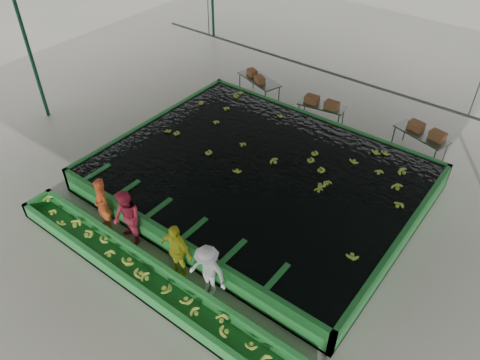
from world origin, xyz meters
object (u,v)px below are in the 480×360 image
Objects in this scene: packing_table_mid at (321,114)px; box_stack_left at (256,79)px; box_stack_right at (426,134)px; worker_b at (127,219)px; packing_table_right at (419,144)px; box_stack_mid at (321,106)px; worker_c at (176,251)px; packing_table_left at (259,89)px; sorting_trough at (147,278)px; worker_a at (102,204)px; worker_d at (208,272)px; flotation_tank at (258,178)px.

packing_table_mid is 3.30m from box_stack_left.
box_stack_left is 0.85× the size of box_stack_right.
worker_b reaches higher than packing_table_mid.
box_stack_mid is (-3.90, -0.39, 0.39)m from packing_table_right.
worker_c is 0.86× the size of packing_table_left.
worker_b is at bearing 178.49° from worker_c.
packing_table_right is at bearing 2.39° from box_stack_left.
box_stack_right reaches higher than packing_table_right.
packing_table_left is at bearing 109.48° from sorting_trough.
worker_a is 11.30m from packing_table_right.
box_stack_right is at bearing 70.68° from sorting_trough.
packing_table_mid is at bearing 88.64° from worker_a.
box_stack_left is (-3.68, 10.00, 0.70)m from sorting_trough.
worker_d is 9.76m from box_stack_right.
worker_a is 1.51× the size of box_stack_left.
worker_b is 1.05× the size of worker_c.
sorting_trough is 10.96m from box_stack_right.
packing_table_right is (6.11, 9.50, -0.44)m from worker_a.
worker_b is 1.36× the size of box_stack_mid.
worker_a is 0.85× the size of packing_table_left.
worker_a reaches higher than worker_d.
worker_b is 10.82m from box_stack_right.
flotation_tank is at bearing 103.43° from worker_d.
worker_a reaches higher than sorting_trough.
worker_b reaches higher than worker_c.
box_stack_mid is (-1.90, 9.11, -0.01)m from worker_d.
box_stack_left reaches higher than packing_table_left.
box_stack_mid is (1.11, 9.11, -0.11)m from worker_b.
worker_b is at bearing -96.80° from packing_table_mid.
flotation_tank is 5.87× the size of worker_d.
packing_table_left is at bearing 111.59° from worker_c.
box_stack_right is (4.05, 0.34, 0.48)m from packing_table_mid.
box_stack_left is 3.27m from box_stack_mid.
worker_a is 0.97× the size of packing_table_mid.
packing_table_right is at bearing 70.42° from worker_c.
sorting_trough is 9.93m from box_stack_mid.
worker_b is 9.45m from box_stack_left.
flotation_tank is 4.34m from worker_c.
box_stack_mid is at bearing -3.40° from packing_table_left.
worker_a is at bearing -83.40° from box_stack_left.
flotation_tank is 7.22× the size of box_stack_right.
worker_c is 9.23m from packing_table_mid.
worker_c is 9.14m from box_stack_mid.
worker_b is 9.26m from packing_table_mid.
packing_table_right is (3.92, 0.31, 0.03)m from packing_table_mid.
packing_table_right is at bearing 4.58° from packing_table_mid.
flotation_tank is 4.78× the size of packing_table_left.
worker_c is 0.91× the size of packing_table_right.
box_stack_right is at bearing 80.25° from worker_b.
worker_c is at bearing 63.88° from sorting_trough.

